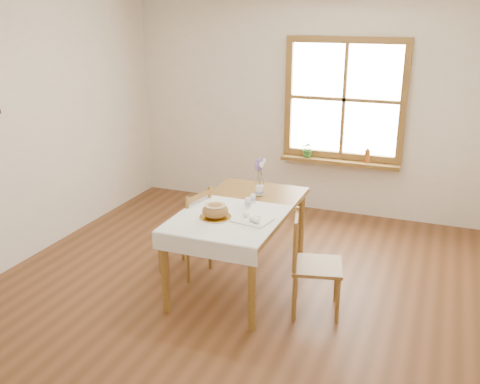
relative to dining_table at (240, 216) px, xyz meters
The scene contains 18 objects.
ground 0.73m from the dining_table, 90.00° to the right, with size 5.00×5.00×0.00m, color brown.
room_walls 1.08m from the dining_table, 90.00° to the right, with size 4.60×5.10×2.65m.
window 2.36m from the dining_table, 77.02° to the left, with size 1.46×0.08×1.46m.
window_sill 2.16m from the dining_table, 76.61° to the left, with size 1.46×0.20×0.05m.
dining_table is the anchor object (origin of this frame).
table_linen 0.32m from the dining_table, 90.00° to the right, with size 0.91×0.99×0.01m, color white.
chair_left 0.62m from the dining_table, behind, with size 0.41×0.43×0.87m, color olive, non-canonical shape.
chair_right 0.88m from the dining_table, 18.50° to the right, with size 0.41×0.43×0.88m, color olive, non-canonical shape.
bread_plate 0.37m from the dining_table, 105.46° to the right, with size 0.27×0.27×0.01m, color silver.
bread_loaf 0.40m from the dining_table, 105.46° to the right, with size 0.23×0.23×0.13m, color olive.
egg_napkin 0.38m from the dining_table, 51.74° to the right, with size 0.30×0.25×0.01m, color white.
eggs 0.39m from the dining_table, 51.74° to the right, with size 0.23×0.20×0.05m, color white, non-canonical shape.
salt_shaker 0.17m from the dining_table, ahead, with size 0.06×0.06×0.10m, color silver.
pepper_shaker 0.21m from the dining_table, 57.95° to the left, with size 0.05×0.05×0.10m, color silver.
flower_vase 0.41m from the dining_table, 81.38° to the left, with size 0.08×0.08×0.09m, color silver.
lavender_bouquet 0.50m from the dining_table, 81.38° to the left, with size 0.15×0.15×0.28m, color #6E5597, non-canonical shape.
potted_plant 2.11m from the dining_table, 87.19° to the left, with size 0.19×0.21×0.16m, color #30702D.
amber_bottle 2.26m from the dining_table, 68.37° to the left, with size 0.06×0.06×0.18m, color #A5571E.
Camera 1 is at (1.67, -3.98, 2.47)m, focal length 40.00 mm.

